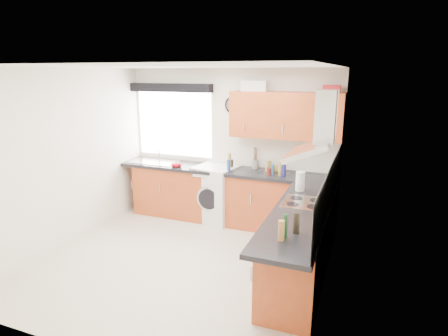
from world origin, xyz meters
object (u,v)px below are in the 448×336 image
at_px(extractor_hood, 317,133).
at_px(upper_cabinets, 286,115).
at_px(washing_machine, 216,193).
at_px(oven, 302,241).

height_order(extractor_hood, upper_cabinets, upper_cabinets).
height_order(upper_cabinets, washing_machine, upper_cabinets).
height_order(oven, washing_machine, washing_machine).
distance_m(extractor_hood, upper_cabinets, 1.48).
relative_size(extractor_hood, upper_cabinets, 0.46).
bearing_deg(upper_cabinets, washing_machine, -173.90).
relative_size(oven, upper_cabinets, 0.50).
distance_m(oven, upper_cabinets, 1.99).
xyz_separation_m(extractor_hood, upper_cabinets, (-0.65, 1.33, 0.03)).
xyz_separation_m(oven, washing_machine, (-1.65, 1.21, 0.04)).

